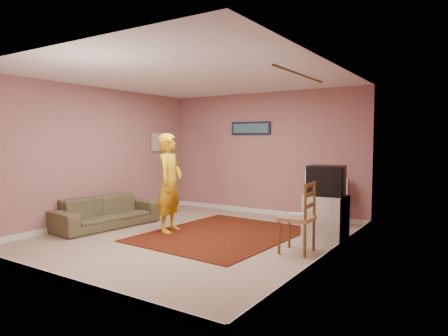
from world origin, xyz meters
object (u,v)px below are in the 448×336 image
Objects in this scene: chair_a at (338,197)px; chair_b at (297,209)px; sofa at (106,212)px; tv_cabinet at (326,219)px; crt_tv at (326,180)px; person at (170,183)px.

chair_b is (0.06, -2.10, 0.08)m from chair_a.
tv_cabinet is at bearing -67.92° from sofa.
crt_tv is (-0.01, -0.00, 0.60)m from tv_cabinet.
chair_b is 3.60m from sofa.
chair_a is at bearing 178.85° from chair_b.
tv_cabinet is 1.36× the size of chair_b.
chair_b reaches higher than tv_cabinet.
person reaches higher than crt_tv.
chair_b is (-0.18, -0.70, -0.36)m from crt_tv.
tv_cabinet is 3.89m from sofa.
tv_cabinet is 0.60m from crt_tv.
chair_a is at bearing -62.74° from person.
crt_tv is 0.31× the size of sofa.
chair_a is 4.28m from sofa.
tv_cabinet is 1.43m from chair_a.
chair_b reaches higher than chair_a.
crt_tv reaches higher than chair_b.
chair_a is 0.28× the size of person.
crt_tv is 2.62m from person.
person is at bearing -148.69° from chair_a.
tv_cabinet reaches higher than sofa.
chair_a reaches higher than tv_cabinet.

